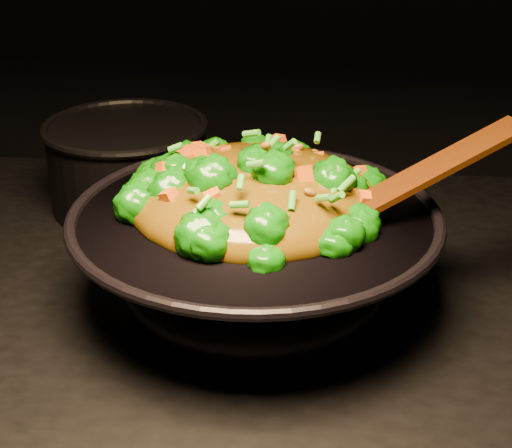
# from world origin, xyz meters

# --- Properties ---
(wok) EXTENTS (0.41, 0.41, 0.10)m
(wok) POSITION_xyz_m (0.09, 0.08, 0.95)
(wok) COLOR black
(wok) RESTS_ON stovetop
(stir_fry) EXTENTS (0.33, 0.33, 0.09)m
(stir_fry) POSITION_xyz_m (0.09, 0.10, 1.05)
(stir_fry) COLOR #116407
(stir_fry) RESTS_ON wok
(spatula) EXTENTS (0.22, 0.12, 0.10)m
(spatula) POSITION_xyz_m (0.24, 0.09, 1.04)
(spatula) COLOR #390E05
(spatula) RESTS_ON wok
(back_pot) EXTENTS (0.23, 0.23, 0.12)m
(back_pot) POSITION_xyz_m (-0.10, 0.30, 0.96)
(back_pot) COLOR black
(back_pot) RESTS_ON stovetop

